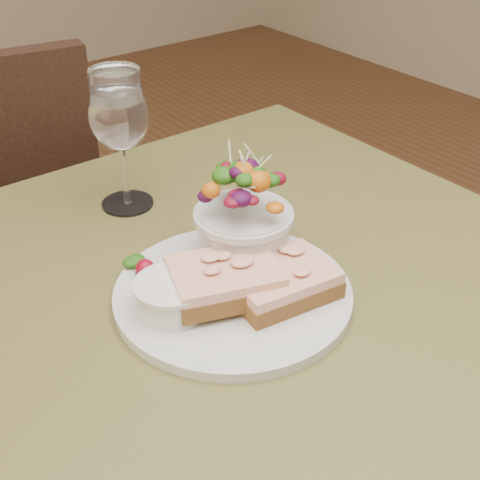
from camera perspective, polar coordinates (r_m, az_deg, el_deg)
cafe_table at (r=0.82m, az=-0.07°, el=-9.95°), size 0.80×0.80×0.75m
dinner_plate at (r=0.74m, az=-0.62°, el=-4.62°), size 0.26×0.26×0.01m
sandwich_front at (r=0.72m, az=3.52°, el=-3.57°), size 0.12×0.10×0.03m
sandwich_back at (r=0.71m, az=-1.31°, el=-3.39°), size 0.14×0.12×0.03m
ramekin at (r=0.70m, az=-5.84°, el=-4.70°), size 0.07×0.07×0.04m
salad_bowl at (r=0.75m, az=0.31°, el=2.33°), size 0.11×0.11×0.13m
garnish at (r=0.76m, az=-7.70°, el=-2.16°), size 0.05×0.04×0.02m
wine_glass at (r=0.87m, az=-10.29°, el=10.04°), size 0.08×0.08×0.18m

